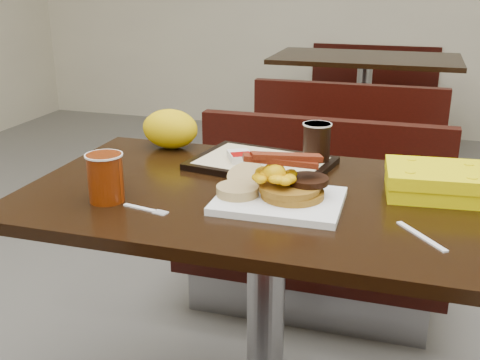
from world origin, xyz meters
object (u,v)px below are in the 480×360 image
(platter, at_px, (279,201))
(pancake_stack, at_px, (292,190))
(bench_far_s, at_px, (350,142))
(hashbrown_sleeve_left, at_px, (240,156))
(knife, at_px, (421,236))
(bench_far_n, at_px, (371,95))
(clamshell, at_px, (438,182))
(table_near, at_px, (265,323))
(fork, at_px, (139,208))
(hashbrown_sleeve_right, at_px, (260,159))
(tray, at_px, (261,163))
(coffee_cup_far, at_px, (317,142))
(bench_near_n, at_px, (312,225))
(paper_bag, at_px, (170,129))
(coffee_cup_near, at_px, (106,178))
(table_far, at_px, (362,112))

(platter, height_order, pancake_stack, pancake_stack)
(bench_far_s, distance_m, hashbrown_sleeve_left, 1.78)
(bench_far_s, distance_m, knife, 2.12)
(bench_far_n, bearing_deg, clamshell, -82.91)
(pancake_stack, bearing_deg, table_near, 143.31)
(knife, bearing_deg, fork, -125.40)
(platter, distance_m, hashbrown_sleeve_right, 0.27)
(fork, xyz_separation_m, tray, (0.19, 0.38, 0.01))
(table_near, xyz_separation_m, hashbrown_sleeve_right, (-0.07, 0.17, 0.40))
(coffee_cup_far, bearing_deg, knife, -54.32)
(bench_near_n, relative_size, bench_far_s, 1.00)
(knife, distance_m, hashbrown_sleeve_right, 0.54)
(paper_bag, bearing_deg, platter, -39.74)
(tray, bearing_deg, hashbrown_sleeve_left, -155.33)
(bench_far_s, xyz_separation_m, coffee_cup_far, (0.08, -1.66, 0.46))
(table_near, bearing_deg, pancake_stack, -36.69)
(pancake_stack, relative_size, paper_bag, 0.85)
(hashbrown_sleeve_left, xyz_separation_m, paper_bag, (-0.26, 0.11, 0.03))
(bench_near_n, height_order, coffee_cup_near, coffee_cup_near)
(platter, xyz_separation_m, hashbrown_sleeve_right, (-0.11, 0.24, 0.02))
(coffee_cup_near, bearing_deg, platter, 13.87)
(bench_far_n, relative_size, hashbrown_sleeve_right, 13.42)
(table_far, bearing_deg, pancake_stack, -88.44)
(fork, relative_size, coffee_cup_far, 1.14)
(table_near, xyz_separation_m, knife, (0.36, -0.16, 0.38))
(fork, distance_m, clamshell, 0.72)
(pancake_stack, height_order, coffee_cup_near, coffee_cup_near)
(bench_far_s, bearing_deg, coffee_cup_near, -99.59)
(bench_far_n, bearing_deg, pancake_stack, -88.77)
(tray, height_order, coffee_cup_far, coffee_cup_far)
(bench_far_s, bearing_deg, table_near, -90.00)
(bench_near_n, distance_m, platter, 0.87)
(pancake_stack, height_order, hashbrown_sleeve_left, pancake_stack)
(bench_near_n, xyz_separation_m, hashbrown_sleeve_left, (-0.13, -0.52, 0.42))
(bench_far_s, xyz_separation_m, coffee_cup_near, (-0.35, -2.07, 0.45))
(bench_near_n, bearing_deg, clamshell, -56.26)
(bench_far_s, relative_size, pancake_stack, 6.77)
(pancake_stack, distance_m, coffee_cup_near, 0.44)
(bench_far_s, relative_size, clamshell, 4.05)
(fork, relative_size, hashbrown_sleeve_right, 1.58)
(tray, bearing_deg, paper_bag, 173.07)
(table_near, distance_m, bench_far_s, 1.90)
(fork, height_order, coffee_cup_far, coffee_cup_far)
(table_far, relative_size, knife, 7.99)
(table_far, distance_m, bench_far_n, 0.70)
(fork, distance_m, paper_bag, 0.49)
(coffee_cup_far, xyz_separation_m, clamshell, (0.32, -0.14, -0.04))
(bench_far_n, height_order, fork, fork)
(table_far, relative_size, coffee_cup_near, 10.43)
(hashbrown_sleeve_left, bearing_deg, coffee_cup_far, -10.88)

